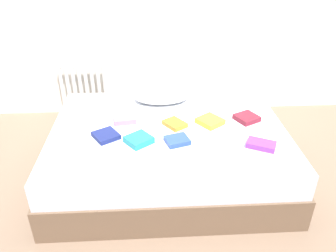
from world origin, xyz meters
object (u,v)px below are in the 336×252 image
Objects in this scene: textbook_yellow at (210,121)px; textbook_pink at (125,119)px; textbook_purple at (261,145)px; pillow at (161,97)px; textbook_maroon at (247,118)px; textbook_teal at (139,140)px; textbook_blue at (177,140)px; textbook_navy at (106,135)px; radiator at (83,85)px; textbook_orange at (175,124)px; bed at (168,152)px.

textbook_pink is at bearing -132.75° from textbook_yellow.
pillow is at bearing 157.30° from textbook_purple.
textbook_purple is 1.19× the size of textbook_maroon.
pillow is 2.69× the size of textbook_yellow.
textbook_pink is (-0.74, 0.08, -0.00)m from textbook_yellow.
pillow is at bearing 37.19° from textbook_teal.
textbook_maroon is (-0.00, 0.43, 0.00)m from textbook_purple.
textbook_purple is at bearing 3.86° from textbook_yellow.
textbook_teal is 0.30m from textbook_blue.
textbook_navy is at bearing 151.70° from textbook_blue.
textbook_pink is at bearing 29.78° from textbook_navy.
textbook_teal is 0.37m from textbook_pink.
textbook_blue is at bearing 179.39° from textbook_maroon.
textbook_yellow reaches higher than textbook_blue.
textbook_yellow is 0.74m from textbook_pink.
radiator is 1.59m from textbook_teal.
textbook_teal is at bearing -105.77° from pillow.
textbook_yellow is at bearing 58.56° from textbook_orange.
textbook_yellow is 1.04× the size of textbook_orange.
textbook_blue is 0.72m from textbook_maroon.
bed is 0.28m from textbook_orange.
textbook_navy is at bearing -126.90° from textbook_pink.
textbook_pink is 0.44m from textbook_orange.
textbook_purple is 0.65m from textbook_blue.
textbook_yellow is (1.28, -1.16, 0.13)m from radiator.
textbook_yellow is at bearing -49.35° from pillow.
textbook_blue is 0.56m from textbook_pink.
textbook_yellow is at bearing -42.30° from radiator.
textbook_orange is at bearing -50.60° from radiator.
textbook_purple is (1.20, -0.21, 0.00)m from textbook_navy.
textbook_blue is 0.94× the size of textbook_pink.
bed is 0.75m from textbook_maroon.
textbook_maroon reaches higher than textbook_orange.
textbook_orange is (-0.64, 0.37, -0.00)m from textbook_purple.
textbook_orange is (0.57, 0.16, -0.00)m from textbook_navy.
textbook_blue is at bearing -49.09° from textbook_pink.
textbook_pink is at bearing -63.49° from radiator.
pillow is at bearing -38.43° from radiator.
textbook_yellow is at bearing -20.62° from textbook_navy.
bed is 10.43× the size of textbook_yellow.
textbook_yellow is (0.40, -0.47, -0.03)m from pillow.
pillow reaches higher than textbook_yellow.
textbook_teal reaches higher than textbook_purple.
textbook_purple is at bearing -49.38° from pillow.
textbook_teal is at bearing -102.94° from textbook_yellow.
bed is at bearing -16.75° from textbook_navy.
textbook_navy is at bearing -163.16° from textbook_purple.
textbook_teal is 0.99m from textbook_maroon.
radiator reaches higher than textbook_purple.
textbook_teal is 0.39m from textbook_orange.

